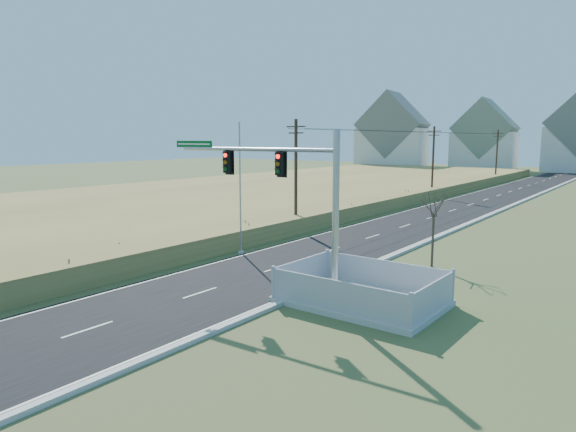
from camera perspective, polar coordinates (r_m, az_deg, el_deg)
The scene contains 14 objects.
ground at distance 26.79m, azimuth -6.62°, elevation -7.59°, with size 260.00×260.00×0.00m, color #4B5E2D.
road at distance 71.34m, azimuth 21.97°, elevation 1.99°, with size 8.00×180.00×0.06m, color black.
curb at distance 70.42m, azimuth 25.24°, elevation 1.76°, with size 0.30×180.00×0.18m, color #B2AFA8.
reed_marsh at distance 72.32m, azimuth 1.14°, elevation 3.18°, with size 38.00×110.00×1.30m, color #A5924A.
utility_pole_near at distance 41.58m, azimuth 0.88°, elevation 4.78°, with size 1.80×0.26×9.00m.
utility_pole_mid at distance 68.21m, azimuth 15.81°, elevation 5.93°, with size 1.80×0.26×9.00m.
utility_pole_far at distance 96.83m, azimuth 22.18°, elevation 6.31°, with size 1.80×0.26×9.00m.
condo_nw at distance 131.13m, azimuth 11.51°, elevation 8.51°, with size 17.69×13.38×19.05m.
condo_nnw at distance 131.65m, azimuth 20.99°, elevation 7.78°, with size 14.93×11.17×17.03m.
traffic_signal_mast at distance 22.76m, azimuth 1.15°, elevation 1.82°, with size 9.85×0.68×7.84m.
fence_enclosure at distance 23.78m, azimuth 8.17°, elevation -8.95°, with size 7.08×4.89×1.61m.
open_sign at distance 24.01m, azimuth 10.75°, elevation -8.78°, with size 0.50×0.15×0.62m.
flagpole at distance 33.17m, azimuth -5.32°, elevation 1.53°, with size 0.38×0.38×8.48m.
bare_tree at distance 30.76m, azimuth 15.95°, elevation 1.40°, with size 1.76×1.76×4.67m.
Camera 1 is at (17.67, -18.73, 7.42)m, focal length 32.00 mm.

